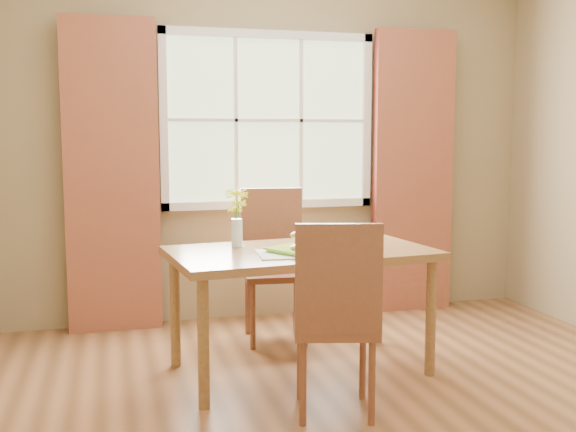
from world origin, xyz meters
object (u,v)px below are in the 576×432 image
(croissant_sandwich, at_px, (303,241))
(water_glass, at_px, (346,240))
(chair_near, at_px, (336,312))
(chair_far, at_px, (273,257))
(dining_table, at_px, (301,262))
(flower_vase, at_px, (237,212))

(croissant_sandwich, xyz_separation_m, water_glass, (0.27, 0.05, -0.01))
(chair_near, xyz_separation_m, chair_far, (0.03, 1.41, 0.02))
(dining_table, relative_size, flower_vase, 4.57)
(chair_far, height_order, croissant_sandwich, chair_far)
(dining_table, height_order, chair_near, chair_near)
(chair_near, relative_size, chair_far, 0.96)
(flower_vase, bearing_deg, croissant_sandwich, -47.09)
(water_glass, bearing_deg, dining_table, 156.90)
(chair_near, bearing_deg, croissant_sandwich, 104.47)
(dining_table, height_order, flower_vase, flower_vase)
(chair_far, distance_m, croissant_sandwich, 0.90)
(flower_vase, bearing_deg, dining_table, -28.32)
(dining_table, relative_size, chair_near, 1.61)
(chair_near, height_order, croissant_sandwich, chair_near)
(dining_table, relative_size, chair_far, 1.54)
(croissant_sandwich, bearing_deg, chair_near, -89.52)
(dining_table, distance_m, chair_near, 0.71)
(croissant_sandwich, height_order, flower_vase, flower_vase)
(chair_far, xyz_separation_m, flower_vase, (-0.35, -0.52, 0.37))
(chair_far, bearing_deg, chair_near, -85.29)
(dining_table, xyz_separation_m, croissant_sandwich, (-0.03, -0.15, 0.15))
(chair_near, distance_m, croissant_sandwich, 0.61)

